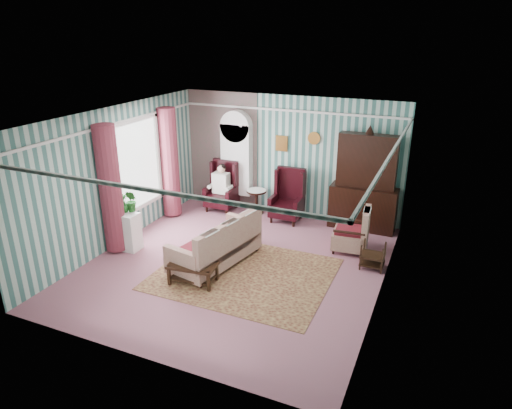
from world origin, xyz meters
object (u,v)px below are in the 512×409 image
at_px(bookcase, 237,165).
at_px(round_side_table, 256,202).
at_px(dresser_hutch, 365,180).
at_px(floral_armchair, 351,229).
at_px(sofa, 215,241).
at_px(wingback_left, 221,187).
at_px(seated_woman, 221,188).
at_px(wingback_right, 287,196).
at_px(nest_table, 373,255).
at_px(plant_stand, 126,231).
at_px(coffee_table, 193,273).

xyz_separation_m(bookcase, round_side_table, (0.65, -0.24, -0.82)).
xyz_separation_m(dresser_hutch, floral_armchair, (0.00, -1.22, -0.71)).
relative_size(dresser_hutch, round_side_table, 3.93).
bearing_deg(floral_armchair, sofa, 119.73).
distance_m(wingback_left, seated_woman, 0.04).
bearing_deg(wingback_right, wingback_left, 180.00).
bearing_deg(floral_armchair, bookcase, 62.06).
distance_m(bookcase, wingback_left, 0.68).
xyz_separation_m(wingback_left, nest_table, (4.07, -1.55, -0.35)).
distance_m(nest_table, plant_stand, 5.02).
bearing_deg(sofa, nest_table, -59.07).
bearing_deg(floral_armchair, round_side_table, 61.54).
relative_size(wingback_right, seated_woman, 1.06).
xyz_separation_m(dresser_hutch, wingback_right, (-1.75, -0.27, -0.55)).
xyz_separation_m(seated_woman, plant_stand, (-0.80, -2.75, -0.19)).
bearing_deg(sofa, wingback_left, 36.24).
height_order(nest_table, floral_armchair, floral_armchair).
bearing_deg(nest_table, coffee_table, -147.23).
relative_size(wingback_left, nest_table, 2.31).
relative_size(bookcase, coffee_table, 2.59).
distance_m(wingback_right, sofa, 2.64).
bearing_deg(nest_table, dresser_hutch, 107.39).
bearing_deg(sofa, plant_stand, 106.24).
bearing_deg(wingback_left, coffee_table, -70.85).
relative_size(bookcase, seated_woman, 1.90).
distance_m(bookcase, sofa, 3.18).
distance_m(dresser_hutch, wingback_left, 3.55).
bearing_deg(wingback_right, dresser_hutch, 8.77).
bearing_deg(wingback_right, sofa, -102.05).
xyz_separation_m(dresser_hutch, plant_stand, (-4.30, -3.02, -0.78)).
xyz_separation_m(dresser_hutch, coffee_table, (-2.32, -3.68, -0.98)).
height_order(bookcase, round_side_table, bookcase).
height_order(dresser_hutch, wingback_left, dresser_hutch).
height_order(wingback_right, nest_table, wingback_right).
xyz_separation_m(wingback_left, coffee_table, (1.18, -3.41, -0.43)).
height_order(bookcase, plant_stand, bookcase).
bearing_deg(round_side_table, plant_stand, -120.38).
distance_m(wingback_left, wingback_right, 1.75).
xyz_separation_m(wingback_right, plant_stand, (-2.55, -2.75, -0.22)).
bearing_deg(dresser_hutch, sofa, -128.94).
xyz_separation_m(dresser_hutch, nest_table, (0.57, -1.82, -0.91)).
bearing_deg(nest_table, round_side_table, 151.80).
xyz_separation_m(floral_armchair, coffee_table, (-2.32, -2.46, -0.27)).
xyz_separation_m(seated_woman, round_side_table, (0.90, 0.15, -0.29)).
height_order(dresser_hutch, round_side_table, dresser_hutch).
height_order(wingback_left, sofa, wingback_left).
height_order(round_side_table, plant_stand, plant_stand).
bearing_deg(bookcase, sofa, -72.24).
relative_size(bookcase, round_side_table, 3.73).
bearing_deg(round_side_table, coffee_table, -85.45).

